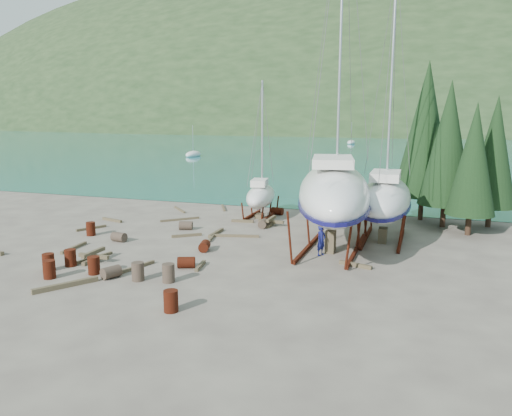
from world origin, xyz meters
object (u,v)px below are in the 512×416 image
(large_sailboat_near, at_px, (334,192))
(large_sailboat_far, at_px, (385,198))
(small_sailboat_shore, at_px, (261,195))
(worker, at_px, (321,240))

(large_sailboat_near, relative_size, large_sailboat_far, 1.29)
(large_sailboat_near, distance_m, small_sailboat_shore, 10.23)
(small_sailboat_shore, bearing_deg, worker, -63.95)
(large_sailboat_far, xyz_separation_m, worker, (-3.00, -4.49, -1.83))
(large_sailboat_near, height_order, small_sailboat_shore, large_sailboat_near)
(small_sailboat_shore, bearing_deg, large_sailboat_far, -34.82)
(large_sailboat_far, distance_m, worker, 5.70)
(large_sailboat_far, relative_size, small_sailboat_shore, 1.61)
(large_sailboat_near, height_order, large_sailboat_far, large_sailboat_near)
(worker, bearing_deg, large_sailboat_far, -8.44)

